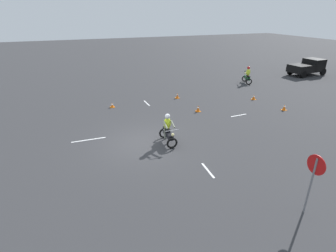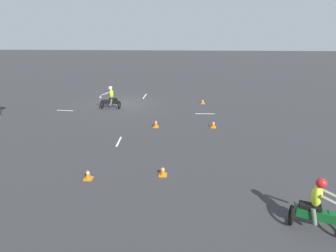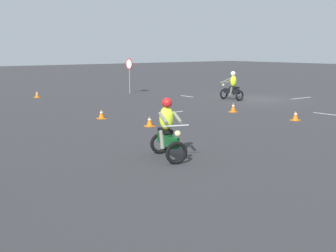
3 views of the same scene
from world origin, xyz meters
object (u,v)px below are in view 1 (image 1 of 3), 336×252
at_px(motorcycle_rider_foreground, 168,130).
at_px(motorcycle_rider_background, 247,76).
at_px(traffic_cone_near_left, 112,105).
at_px(traffic_cone_far_right, 177,96).
at_px(pickup_truck, 308,67).
at_px(traffic_cone_far_center, 254,97).
at_px(traffic_cone_mid_center, 198,109).
at_px(traffic_cone_near_right, 284,108).
at_px(stop_sign, 314,173).

distance_m(motorcycle_rider_foreground, motorcycle_rider_background, 15.01).
relative_size(traffic_cone_near_left, traffic_cone_far_right, 0.83).
height_order(pickup_truck, traffic_cone_far_center, pickup_truck).
bearing_deg(traffic_cone_far_right, pickup_truck, 98.73).
bearing_deg(motorcycle_rider_foreground, traffic_cone_far_right, -114.62).
relative_size(motorcycle_rider_background, traffic_cone_far_center, 4.12).
bearing_deg(motorcycle_rider_foreground, motorcycle_rider_background, -140.44).
relative_size(pickup_truck, traffic_cone_mid_center, 9.34).
xyz_separation_m(pickup_truck, traffic_cone_near_right, (7.98, -10.72, -0.73)).
bearing_deg(pickup_truck, traffic_cone_far_center, -69.18).
relative_size(traffic_cone_near_left, traffic_cone_far_center, 0.85).
xyz_separation_m(pickup_truck, traffic_cone_mid_center, (5.97, -16.64, -0.71)).
height_order(motorcycle_rider_foreground, stop_sign, stop_sign).
height_order(motorcycle_rider_background, traffic_cone_near_right, motorcycle_rider_background).
height_order(stop_sign, traffic_cone_near_left, stop_sign).
bearing_deg(stop_sign, motorcycle_rider_foreground, -159.08).
height_order(motorcycle_rider_background, stop_sign, stop_sign).
xyz_separation_m(motorcycle_rider_foreground, traffic_cone_far_right, (-7.09, 3.60, -0.53)).
distance_m(traffic_cone_mid_center, traffic_cone_far_right, 3.40).
height_order(pickup_truck, traffic_cone_far_right, pickup_truck).
bearing_deg(stop_sign, traffic_cone_far_center, 149.56).
distance_m(motorcycle_rider_background, traffic_cone_near_left, 13.92).
relative_size(pickup_truck, traffic_cone_far_right, 10.39).
bearing_deg(traffic_cone_far_center, motorcycle_rider_background, 149.14).
height_order(motorcycle_rider_background, traffic_cone_mid_center, motorcycle_rider_background).
height_order(motorcycle_rider_foreground, traffic_cone_far_center, motorcycle_rider_foreground).
xyz_separation_m(motorcycle_rider_foreground, motorcycle_rider_background, (-9.09, 11.95, 0.00)).
relative_size(motorcycle_rider_background, traffic_cone_far_right, 4.06).
height_order(pickup_truck, traffic_cone_mid_center, pickup_truck).
bearing_deg(traffic_cone_near_right, traffic_cone_mid_center, -108.74).
bearing_deg(traffic_cone_far_right, traffic_cone_near_left, -87.01).
bearing_deg(motorcycle_rider_background, pickup_truck, 22.72).
height_order(traffic_cone_mid_center, traffic_cone_far_center, traffic_cone_mid_center).
distance_m(motorcycle_rider_background, traffic_cone_mid_center, 9.82).
bearing_deg(traffic_cone_far_center, traffic_cone_near_right, 8.84).
bearing_deg(traffic_cone_mid_center, traffic_cone_far_right, -177.39).
xyz_separation_m(traffic_cone_near_left, traffic_cone_mid_center, (3.12, 5.53, 0.06)).
height_order(stop_sign, traffic_cone_near_right, stop_sign).
xyz_separation_m(motorcycle_rider_background, traffic_cone_far_center, (4.55, -2.72, -0.53)).
bearing_deg(stop_sign, traffic_cone_near_right, 140.03).
distance_m(motorcycle_rider_background, pickup_truck, 8.46).
relative_size(motorcycle_rider_foreground, traffic_cone_near_right, 4.04).
relative_size(pickup_truck, traffic_cone_near_left, 12.48).
bearing_deg(motorcycle_rider_background, traffic_cone_far_center, -102.05).
xyz_separation_m(motorcycle_rider_background, traffic_cone_near_left, (2.28, -13.72, -0.56)).
bearing_deg(motorcycle_rider_foreground, traffic_cone_mid_center, -133.17).
xyz_separation_m(motorcycle_rider_foreground, pickup_truck, (-9.67, 20.39, 0.20)).
bearing_deg(traffic_cone_near_right, traffic_cone_far_right, -131.67).
xyz_separation_m(pickup_truck, traffic_cone_near_left, (2.86, -22.17, -0.76)).
distance_m(pickup_truck, traffic_cone_far_right, 17.00).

